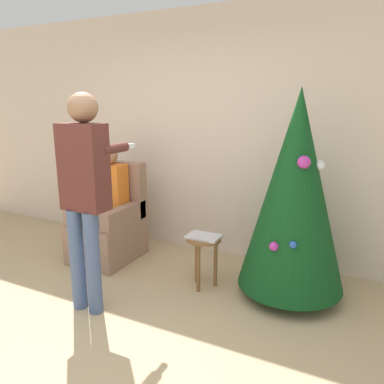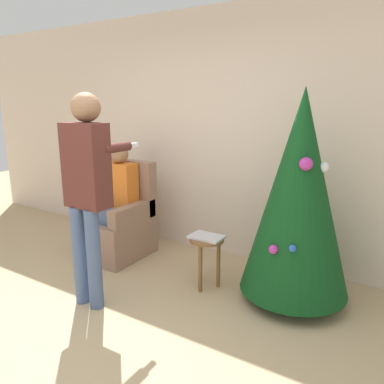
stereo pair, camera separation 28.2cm
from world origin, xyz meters
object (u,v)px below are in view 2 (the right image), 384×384
at_px(christmas_tree, 299,193).
at_px(side_stool, 207,248).
at_px(person_standing, 87,182).
at_px(armchair, 120,224).
at_px(person_seated, 116,197).

height_order(christmas_tree, side_stool, christmas_tree).
bearing_deg(side_stool, person_standing, -133.13).
xyz_separation_m(armchair, person_seated, (-0.00, -0.03, 0.33)).
relative_size(person_standing, side_stool, 3.64).
bearing_deg(armchair, christmas_tree, 0.85).
height_order(christmas_tree, armchair, christmas_tree).
xyz_separation_m(person_standing, side_stool, (0.70, 0.75, -0.69)).
bearing_deg(armchair, person_seated, -90.00).
xyz_separation_m(person_seated, side_stool, (1.23, -0.14, -0.30)).
distance_m(armchair, person_standing, 1.29).
bearing_deg(person_seated, armchair, 90.00).
distance_m(person_standing, side_stool, 1.24).
bearing_deg(person_seated, christmas_tree, 1.84).
xyz_separation_m(christmas_tree, person_standing, (-1.47, -0.95, 0.10)).
relative_size(christmas_tree, person_standing, 1.03).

